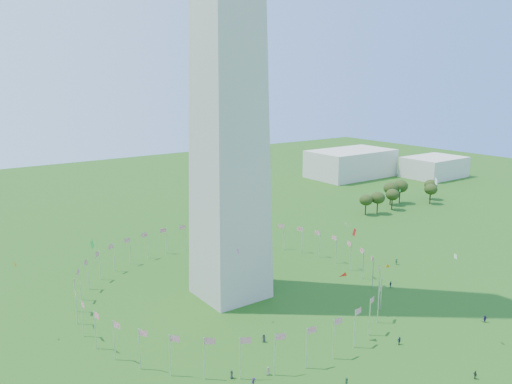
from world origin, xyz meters
The scene contains 7 objects.
ground centered at (0.00, 0.00, 0.00)m, with size 600.00×600.00×0.00m, color #1B4A11.
flag_ring centered at (0.00, 50.00, 4.50)m, with size 80.24×80.24×9.00m.
gov_building_east_a centered at (150.00, 150.00, 8.00)m, with size 50.00×30.00×16.00m, color beige.
gov_building_east_b centered at (190.00, 120.00, 6.00)m, with size 35.00×25.00×12.00m, color beige.
crowd centered at (15.29, 1.25, 0.91)m, with size 95.17×70.49×1.97m.
kites_aloft centered at (6.80, 23.13, 18.26)m, with size 129.54×68.47×34.35m.
tree_line_east centered at (115.36, 85.75, 5.00)m, with size 53.10×15.88×11.12m.
Camera 1 is at (-68.39, -57.73, 57.83)m, focal length 35.00 mm.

